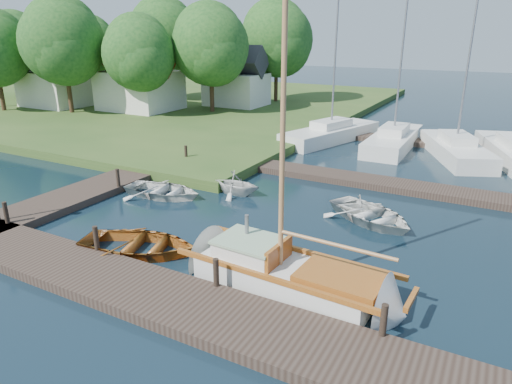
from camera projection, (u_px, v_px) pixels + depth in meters
The scene contains 30 objects.
ground at pixel (256, 222), 17.33m from camera, with size 160.00×160.00×0.00m, color black.
near_dock at pixel (150, 293), 12.31m from camera, with size 18.00×2.20×0.30m, color #2F221B.
left_dock at pixel (134, 175), 22.55m from camera, with size 2.20×18.00×0.30m, color #2F221B.
far_dock at pixel (358, 180), 21.76m from camera, with size 14.00×1.60×0.30m, color #2F221B.
shore at pixel (123, 98), 48.11m from camera, with size 50.00×40.00×0.50m, color #2C4A1B.
mooring_post_0 at pixel (6, 213), 16.34m from camera, with size 0.16×0.16×0.80m, color black.
mooring_post_1 at pixel (96, 238), 14.31m from camera, with size 0.16×0.16×0.80m, color black.
mooring_post_2 at pixel (216, 272), 12.28m from camera, with size 0.16×0.16×0.80m, color black.
mooring_post_3 at pixel (384, 320), 10.24m from camera, with size 0.16×0.16×0.80m, color black.
mooring_post_4 at pixel (118, 178), 20.25m from camera, with size 0.16×0.16×0.80m, color black.
mooring_post_5 at pixel (186, 153), 24.40m from camera, with size 0.16×0.16×0.80m, color black.
sailboat at pixel (291, 278), 12.69m from camera, with size 7.25×2.35×9.83m.
dinghy at pixel (139, 241), 14.78m from camera, with size 2.79×3.91×0.81m, color #82340E.
tender_a at pixel (163, 188), 19.90m from camera, with size 2.53×3.54×0.73m, color silver.
tender_b at pixel (236, 182), 20.08m from camera, with size 1.92×2.23×1.17m, color silver.
tender_c at pixel (371, 212), 17.22m from camera, with size 2.64×3.70×0.77m, color silver.
tender_d at pixel (362, 204), 17.75m from camera, with size 1.55×1.80×0.95m, color silver.
marina_boat_0 at pixel (331, 132), 30.00m from camera, with size 4.52×8.36×10.74m.
marina_boat_1 at pixel (393, 139), 28.18m from camera, with size 2.26×7.71×10.56m.
marina_boat_2 at pixel (456, 148), 25.97m from camera, with size 4.95×7.56×10.38m.
house_a at pixel (139, 80), 38.63m from camera, with size 6.30×5.00×6.29m.
house_b at pixel (56, 80), 40.65m from camera, with size 5.77×4.50×5.79m.
house_c at pixel (236, 82), 41.01m from camera, with size 5.25×4.00×5.28m.
tree_1 at pixel (63, 42), 36.12m from camera, with size 6.70×6.70×9.20m.
tree_2 at pixel (139, 53), 35.35m from camera, with size 5.83×5.75×7.82m.
tree_3 at pixel (211, 45), 36.67m from camera, with size 6.41×6.38×8.74m.
tree_4 at pixel (164, 37), 43.41m from camera, with size 7.01×7.01×9.66m.
tree_5 at pixel (89, 47), 45.68m from camera, with size 6.00×5.94×8.10m.
tree_6 at pixel (14, 45), 45.00m from camera, with size 6.24×6.20×8.46m.
tree_7 at pixel (277, 39), 42.26m from camera, with size 6.83×6.83×9.38m.
Camera 1 is at (7.64, -14.02, 6.82)m, focal length 32.00 mm.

